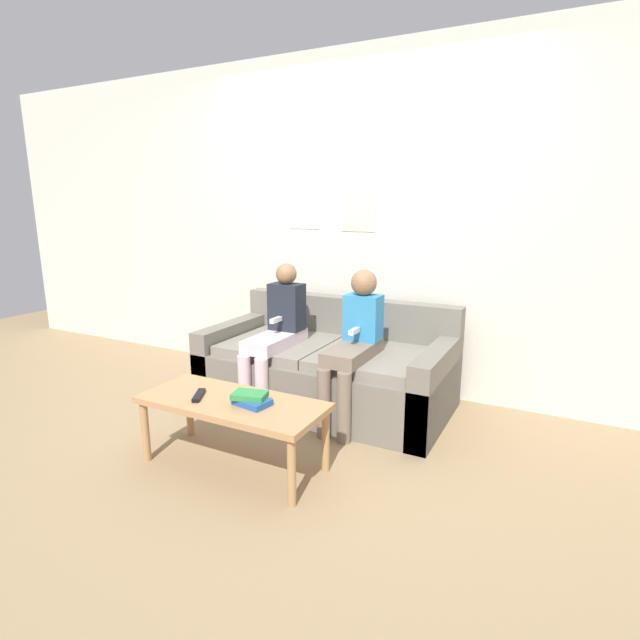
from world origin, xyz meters
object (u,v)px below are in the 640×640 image
(couch, at_px, (328,370))
(person_right, at_px, (354,340))
(coffee_table, at_px, (232,408))
(person_left, at_px, (276,331))
(tv_remote, at_px, (199,395))

(couch, relative_size, person_right, 1.72)
(coffee_table, distance_m, person_left, 0.91)
(coffee_table, distance_m, tv_remote, 0.21)
(couch, bearing_deg, coffee_table, -93.63)
(tv_remote, bearing_deg, coffee_table, -12.24)
(person_right, xyz_separation_m, tv_remote, (-0.55, -0.91, -0.17))
(person_left, relative_size, tv_remote, 6.14)
(person_left, xyz_separation_m, tv_remote, (0.05, -0.90, -0.16))
(person_left, height_order, tv_remote, person_left)
(person_left, bearing_deg, tv_remote, -86.68)
(person_left, xyz_separation_m, person_right, (0.61, 0.00, 0.01))
(coffee_table, bearing_deg, couch, 86.37)
(tv_remote, bearing_deg, person_right, 31.01)
(coffee_table, bearing_deg, person_left, 105.98)
(coffee_table, height_order, person_right, person_right)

